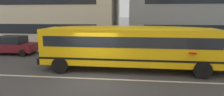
# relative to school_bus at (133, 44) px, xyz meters

# --- Properties ---
(ground_plane) EXTENTS (400.00, 400.00, 0.00)m
(ground_plane) POSITION_rel_school_bus_xyz_m (-2.14, -1.92, -1.68)
(ground_plane) COLOR #424244
(sidewalk_far) EXTENTS (120.00, 3.00, 0.01)m
(sidewalk_far) POSITION_rel_school_bus_xyz_m (-2.14, 6.14, -1.68)
(sidewalk_far) COLOR gray
(sidewalk_far) RESTS_ON ground_plane
(lane_centreline) EXTENTS (110.00, 0.16, 0.01)m
(lane_centreline) POSITION_rel_school_bus_xyz_m (-2.14, -1.92, -1.68)
(lane_centreline) COLOR silver
(lane_centreline) RESTS_ON ground_plane
(school_bus) EXTENTS (12.69, 3.04, 2.84)m
(school_bus) POSITION_rel_school_bus_xyz_m (0.00, 0.00, 0.00)
(school_bus) COLOR yellow
(school_bus) RESTS_ON ground_plane
(parked_car_maroon_mid_block) EXTENTS (3.90, 1.88, 1.64)m
(parked_car_maroon_mid_block) POSITION_rel_school_bus_xyz_m (-10.57, 3.36, -0.84)
(parked_car_maroon_mid_block) COLOR maroon
(parked_car_maroon_mid_block) RESTS_ON ground_plane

